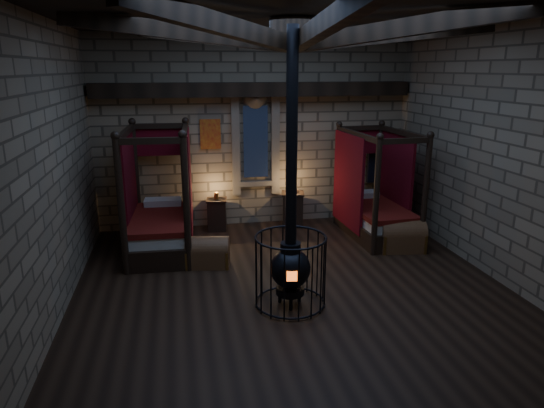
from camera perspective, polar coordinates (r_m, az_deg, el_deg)
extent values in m
cube|color=black|center=(8.20, 2.19, -9.51)|extent=(7.00, 7.00, 0.01)
cube|color=#847054|center=(10.94, -1.99, 8.38)|extent=(7.00, 0.02, 4.20)
cube|color=#847054|center=(4.34, 13.30, -3.48)|extent=(7.00, 0.02, 4.20)
cube|color=#847054|center=(7.55, -24.49, 3.65)|extent=(0.02, 7.00, 4.20)
cube|color=#847054|center=(9.03, 24.59, 5.41)|extent=(0.02, 7.00, 4.20)
cube|color=black|center=(7.46, 2.55, 21.13)|extent=(7.00, 7.00, 0.01)
cube|color=black|center=(10.69, -1.88, 13.32)|extent=(6.86, 0.35, 0.30)
cylinder|color=black|center=(7.44, 2.53, 19.98)|extent=(0.70, 0.70, 0.25)
cube|color=black|center=(10.92, -1.94, 7.31)|extent=(0.55, 0.04, 1.60)
cube|color=maroon|center=(10.79, -7.26, 8.16)|extent=(0.45, 0.03, 0.65)
cube|color=black|center=(10.80, -16.68, 4.13)|extent=(0.30, 0.10, 1.15)
cube|color=black|center=(11.67, 11.92, 5.28)|extent=(0.30, 0.10, 1.15)
cube|color=black|center=(9.87, -12.81, -4.23)|extent=(1.28, 2.31, 0.39)
cube|color=beige|center=(9.77, -12.92, -2.55)|extent=(1.14, 2.13, 0.24)
cube|color=maroon|center=(9.73, -12.97, -1.70)|extent=(1.21, 2.18, 0.11)
cube|color=beige|center=(10.49, -12.70, 0.20)|extent=(0.78, 0.42, 0.15)
cube|color=#610811|center=(10.52, -13.01, 7.19)|extent=(1.20, 0.11, 0.60)
cylinder|color=black|center=(8.60, -17.29, -0.52)|extent=(0.12, 0.12, 2.39)
cylinder|color=black|center=(10.69, -15.65, 2.70)|extent=(0.12, 0.12, 2.39)
cylinder|color=black|center=(8.50, -10.05, -0.23)|extent=(0.12, 0.12, 2.39)
cylinder|color=black|center=(10.61, -9.83, 2.95)|extent=(0.12, 0.12, 2.39)
cube|color=#610811|center=(9.95, -16.36, 2.02)|extent=(0.14, 1.63, 2.12)
cube|color=#610811|center=(9.85, -9.72, 2.31)|extent=(0.14, 1.63, 2.12)
cube|color=black|center=(10.68, 12.03, -2.71)|extent=(1.18, 2.17, 0.37)
cube|color=beige|center=(10.59, 12.12, -1.24)|extent=(1.05, 2.00, 0.23)
cube|color=maroon|center=(10.55, 12.16, -0.49)|extent=(1.12, 2.04, 0.10)
cube|color=beige|center=(11.21, 10.51, 1.09)|extent=(0.73, 0.38, 0.14)
cube|color=#610811|center=(11.22, 10.24, 7.26)|extent=(1.13, 0.09, 0.56)
cylinder|color=black|center=(9.32, 12.16, 0.62)|extent=(0.11, 0.11, 2.25)
cylinder|color=black|center=(11.14, 7.70, 3.29)|extent=(0.11, 0.11, 2.25)
cylinder|color=black|center=(9.79, 17.58, 0.96)|extent=(0.11, 0.11, 2.25)
cylinder|color=black|center=(11.54, 12.45, 3.49)|extent=(0.11, 0.11, 2.25)
cube|color=#610811|center=(10.47, 8.94, 2.72)|extent=(0.12, 1.54, 1.99)
cube|color=#610811|center=(10.92, 14.22, 2.97)|extent=(0.12, 1.54, 1.99)
cube|color=brown|center=(8.98, -7.54, -6.24)|extent=(0.84, 0.60, 0.32)
cylinder|color=brown|center=(8.92, -7.58, -5.28)|extent=(0.84, 0.60, 0.47)
cube|color=#AF8035|center=(9.02, -9.82, -6.22)|extent=(0.13, 0.49, 0.34)
cube|color=#AF8035|center=(8.95, -5.24, -6.24)|extent=(0.13, 0.49, 0.34)
cube|color=brown|center=(9.97, 14.95, -4.27)|extent=(0.93, 0.65, 0.36)
cylinder|color=brown|center=(9.91, 15.03, -3.29)|extent=(0.93, 0.65, 0.53)
cube|color=#AF8035|center=(9.85, 12.72, -4.35)|extent=(0.13, 0.55, 0.38)
cube|color=#AF8035|center=(10.10, 17.13, -4.18)|extent=(0.13, 0.55, 0.38)
cube|color=black|center=(10.84, -6.49, -1.33)|extent=(0.45, 0.43, 0.67)
cube|color=black|center=(10.74, -6.55, 0.49)|extent=(0.49, 0.48, 0.04)
cylinder|color=#AF8035|center=(10.72, -6.57, 0.98)|extent=(0.10, 0.10, 0.15)
cube|color=black|center=(11.03, 2.45, -0.74)|extent=(0.53, 0.51, 0.75)
cube|color=black|center=(10.93, 2.47, 1.25)|extent=(0.58, 0.56, 0.04)
cube|color=brown|center=(10.91, 2.48, 1.58)|extent=(0.22, 0.18, 0.05)
cylinder|color=black|center=(7.48, 2.14, -10.08)|extent=(0.44, 0.44, 0.11)
sphere|color=black|center=(7.33, 2.17, -7.55)|extent=(0.61, 0.61, 0.61)
cylinder|color=black|center=(7.21, 2.20, -5.17)|extent=(0.31, 0.31, 0.15)
cube|color=#FF5914|center=(7.07, 2.36, -8.49)|extent=(0.15, 0.04, 0.15)
cylinder|color=black|center=(6.81, 2.34, 7.43)|extent=(0.16, 0.16, 3.07)
torus|color=black|center=(7.57, 2.13, -11.42)|extent=(1.08, 1.08, 0.03)
torus|color=black|center=(7.15, 2.21, -3.94)|extent=(1.08, 1.08, 0.03)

